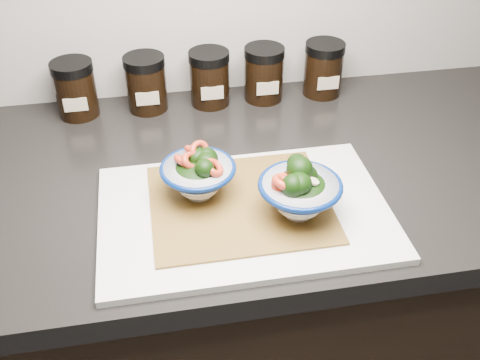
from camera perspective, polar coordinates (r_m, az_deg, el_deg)
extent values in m
cube|color=black|center=(1.32, 2.21, -15.25)|extent=(3.43, 0.58, 0.86)
cube|color=black|center=(1.01, 2.81, 0.63)|extent=(3.50, 0.60, 0.04)
cube|color=silver|center=(0.88, 0.46, -3.33)|extent=(0.45, 0.30, 0.01)
cube|color=olive|center=(0.89, 0.00, -2.38)|extent=(0.28, 0.24, 0.00)
cylinder|color=white|center=(0.90, -4.18, -1.20)|extent=(0.04, 0.04, 0.01)
ellipsoid|color=white|center=(0.89, -4.21, -0.54)|extent=(0.07, 0.07, 0.03)
torus|color=#051C58|center=(0.87, -4.31, 1.18)|extent=(0.12, 0.12, 0.01)
torus|color=#051C58|center=(0.88, -4.27, 0.54)|extent=(0.10, 0.10, 0.00)
ellipsoid|color=black|center=(0.88, -4.29, 0.72)|extent=(0.09, 0.09, 0.04)
ellipsoid|color=black|center=(0.88, -4.31, 2.38)|extent=(0.04, 0.04, 0.03)
cylinder|color=#477233|center=(0.89, -4.27, 1.73)|extent=(0.01, 0.01, 0.02)
ellipsoid|color=black|center=(0.85, -3.62, 1.19)|extent=(0.03, 0.03, 0.03)
cylinder|color=#477233|center=(0.86, -3.60, 0.63)|extent=(0.01, 0.01, 0.02)
ellipsoid|color=black|center=(0.87, -3.46, 2.00)|extent=(0.03, 0.03, 0.03)
cylinder|color=#477233|center=(0.87, -3.43, 1.41)|extent=(0.01, 0.01, 0.02)
ellipsoid|color=black|center=(0.88, -3.44, 2.11)|extent=(0.04, 0.04, 0.04)
cylinder|color=#477233|center=(0.89, -3.41, 1.42)|extent=(0.01, 0.01, 0.02)
torus|color=#CD4726|center=(0.88, -4.17, 3.04)|extent=(0.05, 0.04, 0.04)
torus|color=#CD4726|center=(0.89, -4.69, 3.10)|extent=(0.05, 0.05, 0.04)
torus|color=#CD4726|center=(0.85, -2.65, 1.27)|extent=(0.05, 0.05, 0.04)
torus|color=#CD4726|center=(0.88, -5.83, 1.87)|extent=(0.05, 0.05, 0.03)
torus|color=#CD4726|center=(0.87, -5.02, 1.94)|extent=(0.04, 0.05, 0.04)
cylinder|color=#CCBC8E|center=(0.87, -5.93, 2.05)|extent=(0.02, 0.02, 0.01)
cylinder|color=white|center=(0.87, 5.94, -3.09)|extent=(0.04, 0.04, 0.01)
ellipsoid|color=white|center=(0.86, 6.00, -2.38)|extent=(0.07, 0.07, 0.03)
torus|color=#051C58|center=(0.84, 6.15, -0.52)|extent=(0.13, 0.13, 0.01)
torus|color=#051C58|center=(0.84, 6.09, -1.22)|extent=(0.11, 0.11, 0.00)
ellipsoid|color=black|center=(0.84, 6.11, -1.02)|extent=(0.09, 0.09, 0.04)
ellipsoid|color=black|center=(0.85, 5.83, 1.69)|extent=(0.03, 0.03, 0.03)
cylinder|color=#477233|center=(0.86, 5.78, 1.09)|extent=(0.01, 0.01, 0.02)
ellipsoid|color=black|center=(0.83, 6.09, 1.09)|extent=(0.04, 0.04, 0.04)
cylinder|color=#477233|center=(0.84, 6.03, 0.31)|extent=(0.01, 0.01, 0.03)
ellipsoid|color=black|center=(0.81, 5.40, -0.63)|extent=(0.04, 0.04, 0.04)
cylinder|color=#477233|center=(0.82, 5.35, -1.31)|extent=(0.01, 0.01, 0.02)
ellipsoid|color=black|center=(0.81, 6.01, -0.39)|extent=(0.04, 0.04, 0.03)
cylinder|color=#477233|center=(0.82, 5.95, -1.13)|extent=(0.01, 0.02, 0.03)
ellipsoid|color=black|center=(0.84, 6.89, 0.44)|extent=(0.03, 0.03, 0.03)
cylinder|color=#477233|center=(0.85, 6.84, -0.13)|extent=(0.01, 0.01, 0.02)
torus|color=#CD4726|center=(0.83, 4.26, -0.41)|extent=(0.05, 0.05, 0.04)
torus|color=#CD4726|center=(0.85, 5.77, 0.79)|extent=(0.04, 0.04, 0.04)
torus|color=#CD4726|center=(0.81, 4.34, -0.24)|extent=(0.05, 0.05, 0.03)
cylinder|color=#CCBC8E|center=(0.83, 5.84, 0.64)|extent=(0.02, 0.02, 0.01)
cylinder|color=#CCBC8E|center=(0.83, 7.44, -0.11)|extent=(0.02, 0.02, 0.01)
cylinder|color=black|center=(1.16, -16.31, 8.48)|extent=(0.08, 0.08, 0.09)
cylinder|color=black|center=(1.14, -16.80, 10.96)|extent=(0.08, 0.08, 0.02)
cube|color=#C6B793|center=(1.13, -16.37, 7.34)|extent=(0.05, 0.00, 0.03)
cylinder|color=black|center=(1.15, -9.48, 9.28)|extent=(0.08, 0.08, 0.09)
cylinder|color=black|center=(1.13, -9.77, 11.81)|extent=(0.08, 0.08, 0.02)
cube|color=#C6B793|center=(1.12, -9.37, 8.16)|extent=(0.04, 0.00, 0.03)
cylinder|color=black|center=(1.16, -3.10, 9.91)|extent=(0.08, 0.08, 0.09)
cylinder|color=black|center=(1.14, -3.20, 12.45)|extent=(0.08, 0.08, 0.02)
cube|color=#C6B793|center=(1.13, -2.82, 8.81)|extent=(0.04, 0.00, 0.03)
cylinder|color=black|center=(1.18, 2.43, 10.36)|extent=(0.08, 0.08, 0.09)
cylinder|color=black|center=(1.15, 2.50, 12.86)|extent=(0.08, 0.08, 0.02)
cube|color=#C6B793|center=(1.15, 2.83, 9.28)|extent=(0.04, 0.00, 0.03)
cylinder|color=black|center=(1.21, 8.42, 10.74)|extent=(0.08, 0.08, 0.09)
cylinder|color=black|center=(1.19, 8.67, 13.18)|extent=(0.08, 0.08, 0.02)
cube|color=#C6B793|center=(1.18, 8.96, 9.69)|extent=(0.04, 0.00, 0.03)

